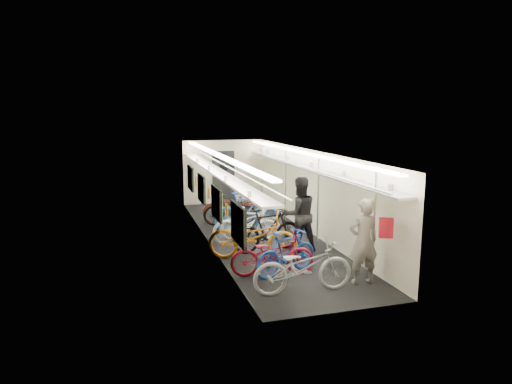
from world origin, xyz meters
TOP-DOWN VIEW (x-y plane):
  - train_car_shell at (-0.36, 0.71)m, footprint 10.00×10.00m
  - bicycle_0 at (-0.38, -4.00)m, footprint 2.01×0.76m
  - bicycle_1 at (-0.35, -2.99)m, footprint 1.71×1.04m
  - bicycle_2 at (-0.65, -2.95)m, footprint 1.88×0.91m
  - bicycle_3 at (-0.23, -1.29)m, footprint 1.91×0.80m
  - bicycle_4 at (-0.76, -1.79)m, footprint 2.25×1.49m
  - bicycle_5 at (-0.43, -0.33)m, footprint 1.66×1.07m
  - bicycle_6 at (-0.49, -0.28)m, footprint 1.98×0.85m
  - bicycle_7 at (-0.24, 0.79)m, footprint 1.97×0.75m
  - bicycle_8 at (-0.38, 1.82)m, footprint 2.00×1.11m
  - bicycle_9 at (-0.53, 1.57)m, footprint 1.69×0.70m
  - passenger_near at (0.98, -3.86)m, footprint 0.65×0.44m
  - passenger_mid at (0.53, -1.47)m, footprint 0.92×0.72m
  - backpack at (1.16, -4.38)m, footprint 0.29×0.24m

SIDE VIEW (x-z plane):
  - bicycle_2 at x=-0.65m, z-range 0.00..0.95m
  - bicycle_5 at x=-0.43m, z-range 0.00..0.97m
  - bicycle_9 at x=-0.53m, z-range 0.00..0.99m
  - bicycle_1 at x=-0.35m, z-range 0.00..0.99m
  - bicycle_8 at x=-0.38m, z-range 0.00..1.00m
  - bicycle_6 at x=-0.49m, z-range 0.00..1.01m
  - bicycle_0 at x=-0.38m, z-range 0.00..1.05m
  - bicycle_3 at x=-0.23m, z-range 0.00..1.11m
  - bicycle_4 at x=-0.76m, z-range 0.00..1.12m
  - bicycle_7 at x=-0.24m, z-range 0.00..1.15m
  - passenger_near at x=0.98m, z-range 0.00..1.77m
  - passenger_mid at x=0.53m, z-range 0.00..1.89m
  - backpack at x=1.16m, z-range 1.09..1.47m
  - train_car_shell at x=-0.36m, z-range -3.34..6.66m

